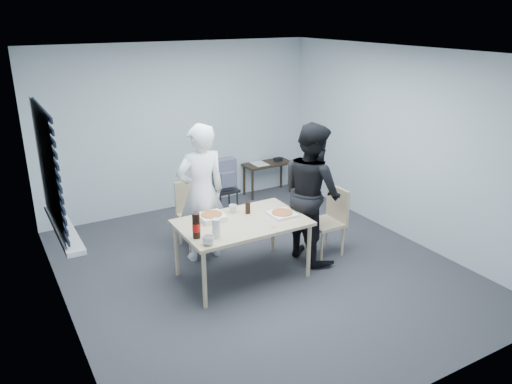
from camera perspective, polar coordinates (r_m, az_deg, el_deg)
room at (r=5.43m, az=-22.28°, el=1.52°), size 5.00×5.00×5.00m
dining_table at (r=5.84m, az=-1.60°, el=-3.89°), size 1.47×0.93×0.72m
chair_far at (r=6.76m, az=-7.17°, el=-1.94°), size 0.42×0.42×0.89m
chair_right at (r=6.55m, az=8.54°, el=-2.75°), size 0.42×0.42×0.89m
person_white at (r=6.25m, az=-6.28°, el=-0.11°), size 0.65×0.42×1.77m
person_black at (r=6.28m, az=6.38°, el=-0.02°), size 0.47×0.86×1.77m
side_table at (r=8.61m, az=1.31°, el=2.84°), size 0.84×0.37×0.56m
stool at (r=7.58m, az=-3.58°, el=-0.39°), size 0.36×0.36×0.50m
backpack at (r=7.45m, az=-3.59°, el=2.01°), size 0.33×0.24×0.47m
pizza_box_a at (r=5.87m, az=-5.10°, el=-2.84°), size 0.29×0.29×0.07m
pizza_box_b at (r=5.98m, az=3.01°, el=-2.49°), size 0.30×0.30×0.04m
mug_a at (r=5.26m, az=-5.49°, el=-5.53°), size 0.17×0.17×0.10m
mug_b at (r=6.06m, az=-2.66°, el=-1.90°), size 0.10×0.10×0.09m
cola_glass at (r=6.01m, az=-0.94°, el=-1.82°), size 0.08×0.08×0.14m
soda_bottle at (r=5.39m, az=-6.84°, el=-3.89°), size 0.09×0.09×0.28m
plastic_cups at (r=5.39m, az=-4.57°, el=-4.13°), size 0.11×0.11×0.21m
rubber_band at (r=5.66m, az=2.03°, el=-4.04°), size 0.06×0.06×0.00m
papers at (r=8.53m, az=0.40°, el=3.26°), size 0.24×0.32×0.01m
black_box at (r=8.70m, az=2.53°, el=3.76°), size 0.15×0.12×0.06m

